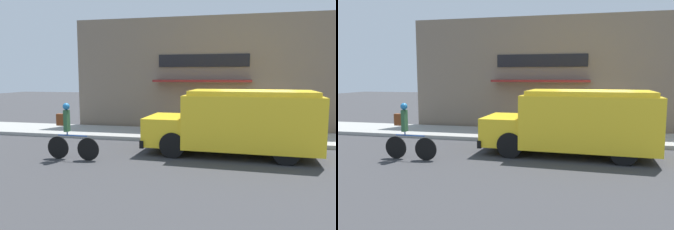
% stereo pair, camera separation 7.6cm
% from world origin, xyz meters
% --- Properties ---
extents(ground_plane, '(70.00, 70.00, 0.00)m').
position_xyz_m(ground_plane, '(0.00, 0.00, 0.00)').
color(ground_plane, '#38383A').
extents(sidewalk, '(28.00, 2.66, 0.15)m').
position_xyz_m(sidewalk, '(0.00, 1.33, 0.07)').
color(sidewalk, '#999993').
rests_on(sidewalk, ground_plane).
extents(storefront, '(16.90, 1.04, 5.26)m').
position_xyz_m(storefront, '(-0.07, 2.89, 2.63)').
color(storefront, '#756656').
rests_on(storefront, ground_plane).
extents(school_bus, '(5.58, 2.70, 2.11)m').
position_xyz_m(school_bus, '(-0.60, -1.46, 1.10)').
color(school_bus, yellow).
rests_on(school_bus, ground_plane).
extents(cyclist, '(1.72, 0.21, 1.75)m').
position_xyz_m(cyclist, '(-5.68, -3.19, 0.83)').
color(cyclist, black).
rests_on(cyclist, ground_plane).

